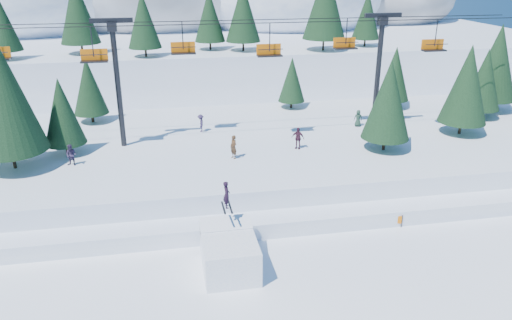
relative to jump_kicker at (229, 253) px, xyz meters
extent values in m
plane|color=white|center=(2.36, -2.07, -1.15)|extent=(160.00, 160.00, 0.00)
cube|color=white|center=(2.36, 15.93, 0.10)|extent=(70.00, 22.00, 2.50)
cube|color=white|center=(2.36, 5.93, -0.60)|extent=(70.00, 6.00, 1.10)
cube|color=white|center=(2.36, 65.93, 1.85)|extent=(110.00, 60.00, 6.00)
cylinder|color=black|center=(-4.93, 38.23, 5.38)|extent=(0.26, 0.26, 1.07)
cone|color=#1B3C1F|center=(-4.93, 38.23, 9.22)|extent=(3.99, 3.99, 6.59)
cylinder|color=black|center=(7.46, 40.39, 5.45)|extent=(0.26, 0.26, 1.20)
cone|color=#1B3C1F|center=(7.46, 40.39, 9.75)|extent=(4.47, 4.47, 7.40)
cylinder|color=black|center=(17.81, 38.86, 5.59)|extent=(0.26, 0.26, 1.49)
cone|color=#1B3C1F|center=(17.81, 38.86, 10.93)|extent=(5.55, 5.55, 9.18)
cylinder|color=black|center=(-12.85, 41.88, 5.50)|extent=(0.26, 0.26, 1.30)
cone|color=#1B3C1F|center=(-12.85, 41.88, 10.14)|extent=(4.83, 4.83, 7.99)
cylinder|color=black|center=(24.46, 41.06, 5.35)|extent=(0.26, 0.26, 1.01)
cone|color=#1B3C1F|center=(24.46, 41.06, 8.97)|extent=(3.76, 3.76, 6.23)
cylinder|color=black|center=(-21.03, 39.25, 5.37)|extent=(0.26, 0.26, 1.05)
cone|color=#1B3C1F|center=(-21.03, 39.25, 9.12)|extent=(3.90, 3.90, 6.45)
cylinder|color=black|center=(3.34, 42.09, 5.38)|extent=(0.26, 0.26, 1.07)
cone|color=#1B3C1F|center=(3.34, 42.09, 9.21)|extent=(3.98, 3.98, 6.58)
cube|color=white|center=(0.00, -0.12, -0.11)|extent=(3.08, 3.80, 2.08)
cube|color=white|center=(0.00, 1.51, 0.98)|extent=(3.08, 1.33, 0.74)
imported|color=black|center=(0.10, 1.48, 3.01)|extent=(0.41, 0.61, 1.64)
cube|color=black|center=(-0.10, 1.48, 2.17)|extent=(0.11, 1.65, 0.03)
cube|color=black|center=(0.30, 1.48, 2.17)|extent=(0.11, 1.65, 0.03)
cylinder|color=black|center=(-6.64, 15.93, 6.35)|extent=(0.44, 0.44, 10.00)
cube|color=black|center=(-6.64, 15.93, 11.45)|extent=(3.20, 0.35, 0.35)
cube|color=black|center=(-6.64, 15.93, 11.00)|extent=(0.70, 0.70, 0.70)
cylinder|color=black|center=(15.36, 15.93, 6.35)|extent=(0.44, 0.44, 10.00)
cube|color=black|center=(15.36, 15.93, 11.45)|extent=(3.20, 0.35, 0.35)
cube|color=black|center=(15.36, 15.93, 11.00)|extent=(0.70, 0.70, 0.70)
cylinder|color=black|center=(4.36, 14.73, 11.15)|extent=(46.00, 0.06, 0.06)
cylinder|color=black|center=(4.36, 17.13, 11.15)|extent=(46.00, 0.06, 0.06)
cylinder|color=black|center=(-8.07, 14.73, 10.05)|extent=(0.08, 0.08, 2.20)
cube|color=black|center=(-8.07, 14.73, 8.60)|extent=(2.00, 0.75, 0.12)
cube|color=orange|center=(-8.07, 15.11, 9.05)|extent=(2.00, 0.10, 0.85)
cylinder|color=black|center=(-8.07, 14.38, 9.15)|extent=(2.00, 0.06, 0.06)
cylinder|color=black|center=(-1.28, 17.13, 10.05)|extent=(0.08, 0.08, 2.20)
cube|color=black|center=(-1.28, 17.13, 8.60)|extent=(2.00, 0.75, 0.12)
cube|color=orange|center=(-1.28, 17.51, 9.05)|extent=(2.00, 0.10, 0.85)
cylinder|color=black|center=(-1.28, 16.78, 9.15)|extent=(2.00, 0.06, 0.06)
cylinder|color=black|center=(5.43, 14.73, 10.05)|extent=(0.08, 0.08, 2.20)
cube|color=black|center=(5.43, 14.73, 8.60)|extent=(2.00, 0.75, 0.12)
cube|color=orange|center=(5.43, 15.11, 9.05)|extent=(2.00, 0.10, 0.85)
cylinder|color=black|center=(5.43, 14.38, 9.15)|extent=(2.00, 0.06, 0.06)
cylinder|color=black|center=(12.69, 17.13, 10.05)|extent=(0.08, 0.08, 2.20)
cube|color=black|center=(12.69, 17.13, 8.60)|extent=(2.00, 0.75, 0.12)
cube|color=orange|center=(12.69, 17.51, 9.05)|extent=(2.00, 0.10, 0.85)
cylinder|color=black|center=(12.69, 16.78, 9.15)|extent=(2.00, 0.06, 0.06)
cylinder|color=black|center=(19.71, 14.73, 10.05)|extent=(0.08, 0.08, 2.20)
cube|color=black|center=(19.71, 14.73, 8.60)|extent=(2.00, 0.75, 0.12)
cube|color=orange|center=(19.71, 15.11, 9.05)|extent=(2.00, 0.10, 0.85)
cylinder|color=black|center=(19.71, 14.38, 9.15)|extent=(2.00, 0.06, 0.06)
cylinder|color=black|center=(-14.30, 12.37, 2.06)|extent=(0.26, 0.26, 1.44)
cone|color=#1B3C1F|center=(-14.30, 12.37, 7.19)|extent=(5.33, 5.33, 8.82)
cylinder|color=black|center=(22.55, 13.59, 1.90)|extent=(0.26, 0.26, 1.10)
cone|color=#1B3C1F|center=(22.55, 13.59, 5.82)|extent=(4.08, 4.08, 6.76)
cylinder|color=black|center=(27.09, 17.71, 1.82)|extent=(0.26, 0.26, 0.94)
cone|color=#1B3C1F|center=(27.09, 17.71, 5.17)|extent=(3.49, 3.49, 5.78)
cylinder|color=black|center=(29.72, 19.93, 1.96)|extent=(0.26, 0.26, 1.22)
cone|color=#1B3C1F|center=(29.72, 19.93, 6.31)|extent=(4.52, 4.52, 7.48)
cylinder|color=black|center=(20.30, 22.75, 1.79)|extent=(0.26, 0.26, 0.89)
cone|color=#1B3C1F|center=(20.30, 22.75, 4.96)|extent=(3.30, 3.30, 5.45)
cylinder|color=black|center=(-9.94, 23.28, 1.78)|extent=(0.26, 0.26, 0.86)
cone|color=#1B3C1F|center=(-9.94, 23.28, 4.85)|extent=(3.20, 3.20, 5.29)
cylinder|color=black|center=(9.94, 24.64, 1.72)|extent=(0.26, 0.26, 0.74)
cone|color=#1B3C1F|center=(9.94, 24.64, 4.36)|extent=(2.75, 2.75, 4.54)
cylinder|color=black|center=(-10.95, 14.89, 1.77)|extent=(0.26, 0.26, 0.85)
cone|color=#1B3C1F|center=(-10.95, 14.89, 4.83)|extent=(3.17, 3.17, 5.25)
cylinder|color=black|center=(14.19, 11.03, 1.86)|extent=(0.26, 0.26, 1.03)
cone|color=#1B3C1F|center=(14.19, 11.03, 5.53)|extent=(3.82, 3.82, 6.32)
imported|color=#452031|center=(7.38, 12.56, 2.24)|extent=(1.13, 0.92, 1.80)
imported|color=#1F392C|center=(14.42, 17.29, 2.13)|extent=(0.87, 0.68, 1.56)
imported|color=#2E2342|center=(-0.02, 18.44, 2.14)|extent=(0.68, 1.07, 1.58)
imported|color=#332845|center=(-10.20, 12.12, 2.17)|extent=(0.96, 0.85, 1.65)
imported|color=#462E1B|center=(1.92, 11.35, 2.27)|extent=(0.71, 0.80, 1.85)
cylinder|color=black|center=(9.41, 3.64, -0.70)|extent=(0.06, 0.06, 0.90)
cylinder|color=black|center=(12.10, 2.88, -0.70)|extent=(0.06, 0.06, 0.90)
cube|color=orange|center=(10.75, 3.26, -0.60)|extent=(2.70, 0.80, 0.55)
cylinder|color=black|center=(11.55, 3.75, -0.70)|extent=(0.06, 0.06, 0.90)
cylinder|color=black|center=(14.34, 3.96, -0.70)|extent=(0.06, 0.06, 0.90)
cube|color=orange|center=(12.95, 3.86, -0.60)|extent=(2.80, 0.25, 0.55)
camera|label=1|loc=(-3.05, -24.49, 15.49)|focal=35.00mm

